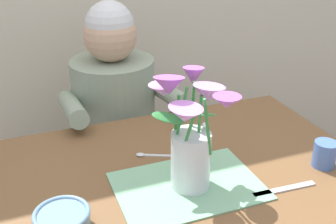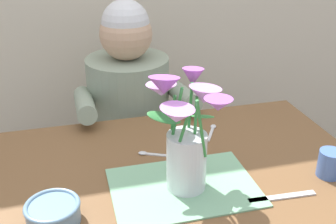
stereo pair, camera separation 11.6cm
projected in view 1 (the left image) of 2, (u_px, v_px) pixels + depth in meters
The scene contains 9 objects.
dining_table at pixel (171, 202), 1.24m from camera, with size 1.20×0.80×0.74m.
seated_person at pixel (116, 134), 1.79m from camera, with size 0.45×0.47×1.14m.
striped_placemat at pixel (188, 186), 1.14m from camera, with size 0.40×0.28×0.01m, color #7AB289.
flower_vase at pixel (190, 134), 1.08m from camera, with size 0.21×0.27×0.33m.
ceramic_bowl at pixel (62, 220), 0.97m from camera, with size 0.14×0.14×0.06m.
dinner_knife at pixel (284, 189), 1.13m from camera, with size 0.19×0.02×0.01m, color silver.
coffee_cup at pixel (325, 154), 1.23m from camera, with size 0.09×0.07×0.08m.
spoon_0 at pixel (204, 128), 1.46m from camera, with size 0.07×0.11×0.01m.
spoon_1 at pixel (149, 155), 1.29m from camera, with size 0.11×0.06×0.01m.
Camera 1 is at (-0.37, -0.93, 1.42)m, focal length 44.03 mm.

